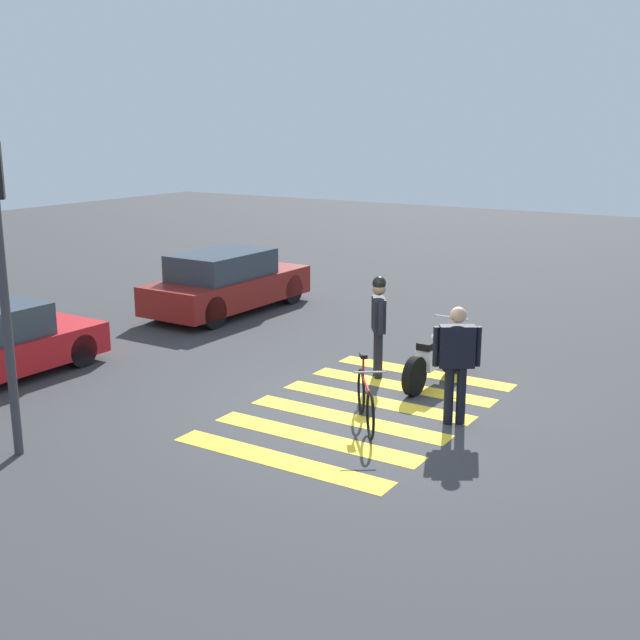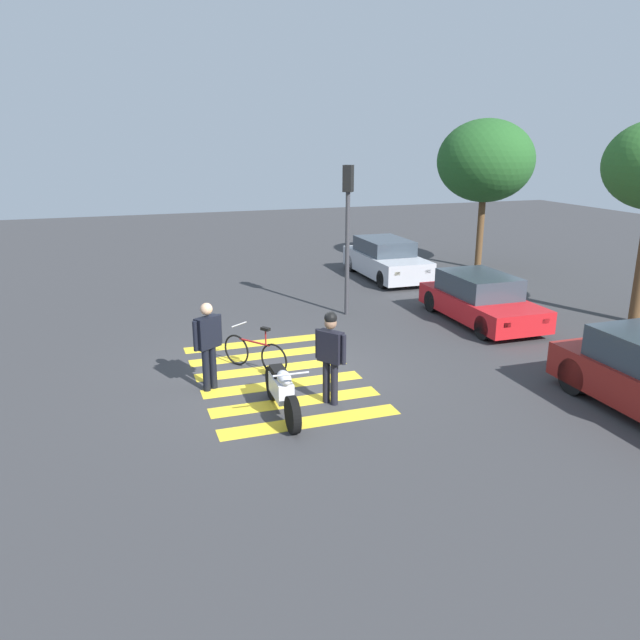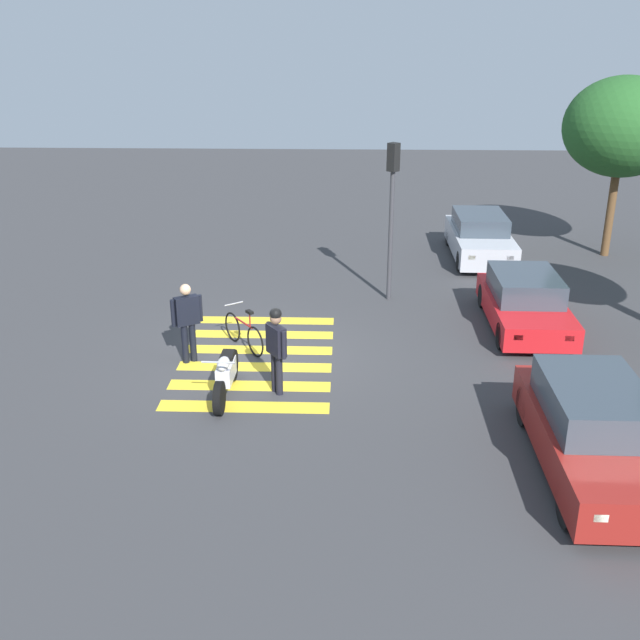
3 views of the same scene
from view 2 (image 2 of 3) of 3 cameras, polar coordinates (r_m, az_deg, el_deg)
name	(u,v)px [view 2 (image 2 of 3)]	position (r m, az deg, el deg)	size (l,w,h in m)	color
ground_plane	(277,376)	(12.87, -3.98, -5.27)	(60.00, 60.00, 0.00)	#38383A
police_motorcycle	(282,391)	(11.00, -3.58, -6.57)	(2.11, 0.62, 1.04)	black
leaning_bicycle	(255,353)	(13.13, -6.07, -3.08)	(1.43, 1.06, 1.01)	black
officer_on_foot	(330,351)	(11.22, 0.98, -2.91)	(0.57, 0.44, 1.79)	black
officer_by_motorcycle	(208,340)	(12.05, -10.38, -1.87)	(0.44, 0.61, 1.77)	black
crosswalk_stripes	(277,376)	(12.86, -3.98, -5.25)	(4.95, 3.29, 0.01)	yellow
car_silver_sedan	(386,260)	(21.90, 6.12, 5.62)	(4.21, 1.75, 1.37)	black
car_red_convertible	(480,300)	(17.02, 14.71, 1.85)	(3.96, 1.75, 1.29)	black
traffic_light_pole	(348,216)	(16.78, 2.62, 9.66)	(0.35, 0.34, 4.10)	#38383D
street_tree_near	(485,161)	(23.83, 15.15, 14.09)	(3.50, 3.50, 5.47)	brown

